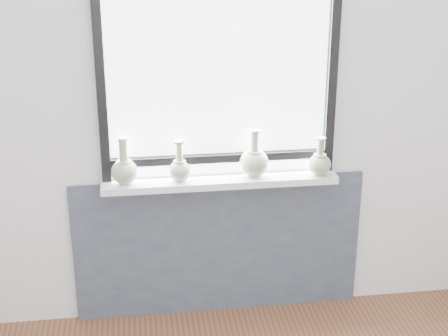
{
  "coord_description": "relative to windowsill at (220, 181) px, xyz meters",
  "views": [
    {
      "loc": [
        -0.46,
        -1.81,
        2.35
      ],
      "look_at": [
        0.0,
        1.55,
        1.02
      ],
      "focal_mm": 55.0,
      "sensor_mm": 36.0,
      "label": 1
    }
  ],
  "objects": [
    {
      "name": "window",
      "position": [
        0.0,
        0.06,
        0.56
      ],
      "size": [
        1.3,
        0.06,
        1.05
      ],
      "color": "black",
      "rests_on": "windowsill"
    },
    {
      "name": "back_wall",
      "position": [
        0.0,
        0.1,
        0.42
      ],
      "size": [
        3.6,
        0.02,
        2.6
      ],
      "primitive_type": "cube",
      "color": "silver",
      "rests_on": "ground"
    },
    {
      "name": "vase_b",
      "position": [
        -0.23,
        -0.01,
        0.09
      ],
      "size": [
        0.13,
        0.13,
        0.23
      ],
      "rotation": [
        0.0,
        0.0,
        0.13
      ],
      "color": "#95AB86",
      "rests_on": "windowsill"
    },
    {
      "name": "vase_a",
      "position": [
        -0.53,
        -0.01,
        0.1
      ],
      "size": [
        0.15,
        0.15,
        0.27
      ],
      "rotation": [
        0.0,
        0.0,
        -0.36
      ],
      "color": "#95AB86",
      "rests_on": "windowsill"
    },
    {
      "name": "windowsill",
      "position": [
        0.0,
        0.0,
        0.0
      ],
      "size": [
        1.32,
        0.18,
        0.04
      ],
      "primitive_type": "cube",
      "color": "silver",
      "rests_on": "apron_panel"
    },
    {
      "name": "apron_panel",
      "position": [
        0.0,
        0.07,
        -0.45
      ],
      "size": [
        1.7,
        0.03,
        0.86
      ],
      "primitive_type": "cube",
      "color": "#454F5C",
      "rests_on": "ground"
    },
    {
      "name": "vase_c",
      "position": [
        0.19,
        0.01,
        0.11
      ],
      "size": [
        0.17,
        0.17,
        0.27
      ],
      "rotation": [
        0.0,
        0.0,
        0.33
      ],
      "color": "#95AB86",
      "rests_on": "windowsill"
    },
    {
      "name": "vase_d",
      "position": [
        0.56,
        -0.03,
        0.09
      ],
      "size": [
        0.13,
        0.13,
        0.22
      ],
      "rotation": [
        0.0,
        0.0,
        -0.1
      ],
      "color": "#95AB86",
      "rests_on": "windowsill"
    }
  ]
}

